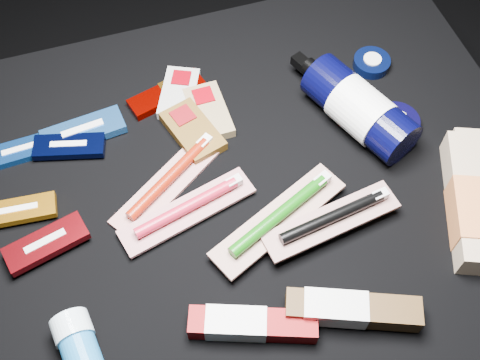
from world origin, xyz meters
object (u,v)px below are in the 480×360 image
object	(u,v)px
bodywash_bottle	(478,203)
deodorant_stick	(83,358)
lotion_bottle	(359,108)
toothpaste_carton_red	(247,324)

from	to	relation	value
bodywash_bottle	deodorant_stick	xyz separation A→B (m)	(-0.59, -0.05, 0.00)
bodywash_bottle	lotion_bottle	bearing A→B (deg)	138.58
lotion_bottle	bodywash_bottle	distance (m)	0.23
deodorant_stick	toothpaste_carton_red	world-z (taller)	deodorant_stick
bodywash_bottle	deodorant_stick	distance (m)	0.60
lotion_bottle	deodorant_stick	distance (m)	0.55
bodywash_bottle	deodorant_stick	world-z (taller)	deodorant_stick
bodywash_bottle	toothpaste_carton_red	distance (m)	0.39
deodorant_stick	lotion_bottle	bearing A→B (deg)	18.95
bodywash_bottle	deodorant_stick	bearing A→B (deg)	-153.24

